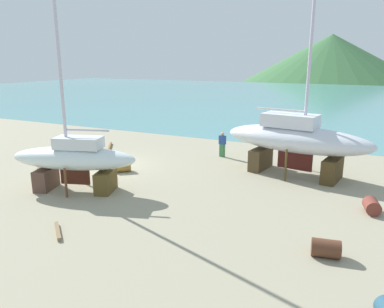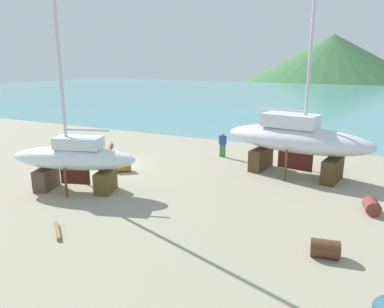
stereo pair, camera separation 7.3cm
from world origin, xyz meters
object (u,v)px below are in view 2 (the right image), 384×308
(worker, at_px, (223,144))
(barrel_by_slipway, at_px, (325,249))
(barrel_tipped_center, at_px, (122,167))
(sailboat_mid_port, at_px, (74,159))
(barrel_tipped_left, at_px, (372,206))
(sailboat_small_center, at_px, (296,139))

(worker, relative_size, barrel_by_slipway, 1.82)
(barrel_tipped_center, height_order, barrel_by_slipway, barrel_by_slipway)
(sailboat_mid_port, relative_size, barrel_tipped_left, 11.60)
(sailboat_mid_port, relative_size, barrel_tipped_center, 10.93)
(sailboat_small_center, height_order, sailboat_mid_port, sailboat_small_center)
(barrel_tipped_center, bearing_deg, sailboat_mid_port, -92.71)
(sailboat_mid_port, relative_size, barrel_by_slipway, 11.34)
(barrel_tipped_center, xyz_separation_m, barrel_by_slipway, (11.69, -4.85, 0.02))
(barrel_tipped_center, bearing_deg, sailboat_small_center, 22.97)
(worker, bearing_deg, barrel_by_slipway, 50.63)
(sailboat_mid_port, distance_m, barrel_tipped_left, 13.64)
(sailboat_mid_port, bearing_deg, barrel_by_slipway, 155.62)
(sailboat_small_center, relative_size, worker, 8.19)
(barrel_by_slipway, bearing_deg, sailboat_mid_port, 173.72)
(sailboat_mid_port, distance_m, barrel_tipped_center, 3.79)
(sailboat_small_center, bearing_deg, worker, 167.82)
(worker, distance_m, barrel_by_slipway, 13.11)
(worker, height_order, barrel_tipped_left, worker)
(sailboat_mid_port, height_order, worker, sailboat_mid_port)
(barrel_tipped_center, relative_size, barrel_by_slipway, 1.04)
(barrel_tipped_left, bearing_deg, barrel_tipped_center, 178.94)
(barrel_tipped_left, relative_size, barrel_tipped_center, 0.94)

